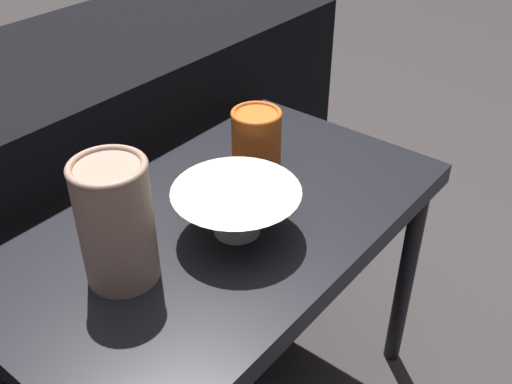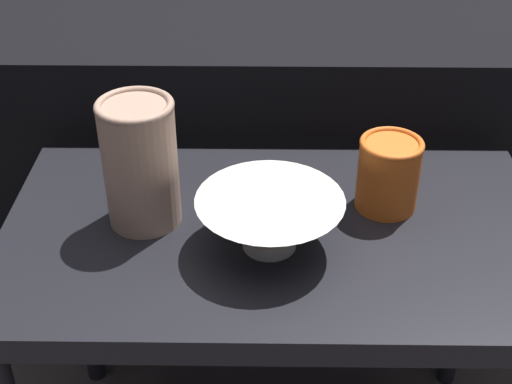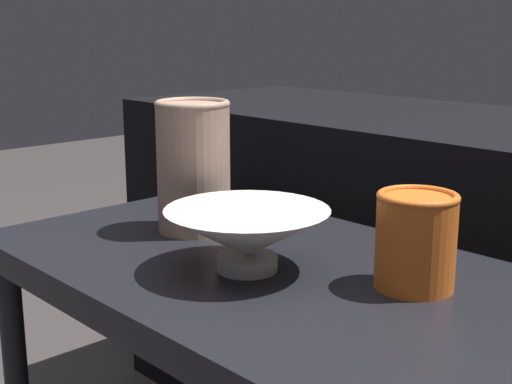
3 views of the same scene
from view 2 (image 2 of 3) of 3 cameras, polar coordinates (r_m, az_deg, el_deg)
name	(u,v)px [view 2 (image 2 of 3)]	position (r m, az deg, el deg)	size (l,w,h in m)	color
table	(275,260)	(1.08, 1.52, -5.47)	(0.81, 0.46, 0.54)	black
couch_backdrop	(272,159)	(1.60, 1.28, 2.66)	(1.54, 0.50, 0.67)	black
bowl	(270,219)	(0.99, 1.11, -2.13)	(0.21, 0.21, 0.08)	silver
vase_textured_left	(140,162)	(1.03, -9.25, 2.41)	(0.11, 0.11, 0.19)	tan
vase_colorful_right	(389,173)	(1.08, 10.56, 1.52)	(0.09, 0.09, 0.11)	orange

